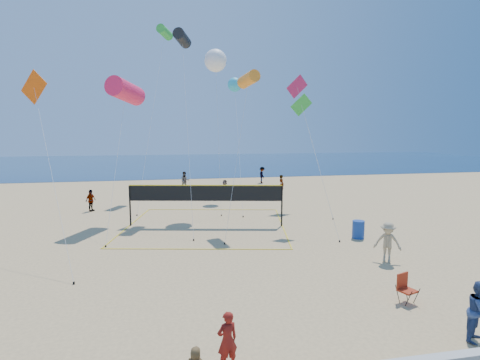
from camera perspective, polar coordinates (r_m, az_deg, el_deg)
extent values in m
plane|color=tan|center=(12.39, 4.82, -21.80)|extent=(120.00, 120.00, 0.00)
cube|color=navy|center=(72.70, -8.62, 2.62)|extent=(140.00, 50.00, 0.03)
imported|color=maroon|center=(10.36, -1.95, -23.22)|extent=(0.64, 0.51, 1.53)
imported|color=navy|center=(13.36, 32.73, -16.49)|extent=(1.10, 1.04, 1.79)
imported|color=tan|center=(18.89, 21.57, -8.79)|extent=(1.39, 1.24, 1.87)
imported|color=gray|center=(30.57, -21.79, -2.91)|extent=(0.85, 1.04, 1.65)
imported|color=gray|center=(34.87, -2.35, -1.24)|extent=(1.23, 1.41, 1.55)
imported|color=gray|center=(36.09, 6.34, -0.71)|extent=(0.54, 0.74, 1.89)
imported|color=gray|center=(39.08, -8.40, -0.12)|extent=(0.93, 0.73, 1.89)
imported|color=gray|center=(43.85, 3.39, 0.77)|extent=(0.73, 1.24, 1.90)
cube|color=#A22A12|center=(14.98, 24.15, -15.15)|extent=(0.69, 0.66, 0.06)
cube|color=#A22A12|center=(14.99, 23.50, -13.85)|extent=(0.54, 0.23, 0.56)
cylinder|color=black|center=(14.78, 24.24, -16.32)|extent=(0.12, 0.28, 0.72)
cylinder|color=black|center=(15.00, 22.93, -15.90)|extent=(0.12, 0.28, 0.72)
cylinder|color=black|center=(15.13, 25.26, -15.83)|extent=(0.12, 0.28, 0.72)
cylinder|color=black|center=(15.34, 23.97, -15.43)|extent=(0.12, 0.28, 0.72)
cylinder|color=navy|center=(22.46, 17.58, -7.20)|extent=(0.88, 0.88, 1.01)
cylinder|color=black|center=(25.04, -16.42, -3.78)|extent=(0.10, 0.10, 2.60)
cylinder|color=black|center=(24.08, 6.39, -3.97)|extent=(0.10, 0.10, 2.60)
cube|color=black|center=(23.93, -5.26, -2.05)|extent=(9.54, 1.98, 0.97)
cube|color=yellow|center=(23.85, -5.28, -0.82)|extent=(9.54, 1.99, 0.06)
cube|color=yellow|center=(19.72, -6.64, -10.43)|extent=(9.74, 2.05, 0.02)
cube|color=yellow|center=(29.09, -4.24, -4.54)|extent=(9.74, 2.05, 0.02)
cylinder|color=#FF2254|center=(26.54, -17.01, 12.81)|extent=(2.46, 3.39, 1.71)
cylinder|color=silver|center=(23.41, -18.25, 2.95)|extent=(0.72, 6.26, 8.63)
cylinder|color=black|center=(21.17, -19.78, -9.46)|extent=(0.08, 0.08, 0.10)
cylinder|color=black|center=(29.22, -8.80, 20.57)|extent=(1.45, 2.15, 1.09)
cylinder|color=silver|center=(24.39, -8.05, 8.18)|extent=(0.07, 8.15, 12.68)
cylinder|color=black|center=(21.20, -7.07, -9.04)|extent=(0.08, 0.08, 0.10)
cylinder|color=orange|center=(24.16, 1.32, 15.09)|extent=(1.19, 1.97, 1.01)
cylinder|color=silver|center=(21.77, -0.38, 3.78)|extent=(2.20, 4.12, 9.22)
cylinder|color=black|center=(20.42, -2.35, -9.64)|extent=(0.08, 0.08, 0.10)
cube|color=#F35509|center=(23.69, -28.89, 12.28)|extent=(1.65, 0.95, 1.86)
cylinder|color=silver|center=(19.70, -26.87, 1.36)|extent=(3.25, 7.31, 8.38)
cylinder|color=black|center=(16.79, -23.99, -14.16)|extent=(0.08, 0.08, 0.10)
cube|color=green|center=(24.10, 9.33, 11.23)|extent=(1.43, 0.23, 1.41)
cylinder|color=silver|center=(22.42, 11.98, 1.70)|extent=(0.90, 4.08, 7.63)
cylinder|color=black|center=(21.51, 14.93, -9.00)|extent=(0.08, 0.08, 0.10)
cube|color=#C02254|center=(31.52, 8.69, 13.90)|extent=(1.93, 0.36, 1.93)
cylinder|color=silver|center=(28.65, 11.16, 4.90)|extent=(0.68, 6.03, 9.58)
cylinder|color=black|center=(26.69, 14.00, -5.76)|extent=(0.08, 0.08, 0.10)
sphere|color=white|center=(29.05, -3.75, 17.70)|extent=(1.72, 1.72, 1.65)
cylinder|color=silver|center=(27.45, -3.31, 6.59)|extent=(0.04, 2.32, 11.18)
cylinder|color=black|center=(26.98, -2.86, -5.39)|extent=(0.08, 0.08, 0.10)
sphere|color=#2BB7DA|center=(34.79, -0.82, 14.33)|extent=(1.65, 1.65, 1.27)
cylinder|color=silver|center=(30.23, -0.25, 5.72)|extent=(0.98, 8.64, 10.17)
cylinder|color=black|center=(26.57, 0.48, -5.59)|extent=(0.08, 0.08, 0.10)
cylinder|color=green|center=(37.78, -11.40, 21.20)|extent=(1.58, 2.17, 1.10)
cylinder|color=silver|center=(32.03, -13.18, 10.01)|extent=(2.32, 9.42, 15.07)
cylinder|color=black|center=(28.02, -15.43, -5.18)|extent=(0.08, 0.08, 0.10)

